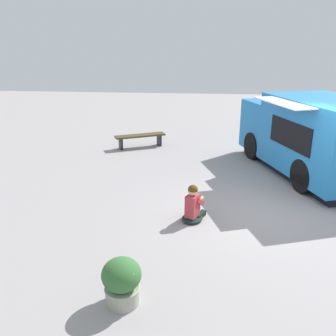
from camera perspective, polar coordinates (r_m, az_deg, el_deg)
The scene contains 5 objects.
ground_plane at distance 8.69m, azimuth 16.38°, elevation -6.11°, with size 40.00×40.00×0.00m, color #9C9696.
food_truck at distance 10.99m, azimuth 21.63°, elevation 4.56°, with size 5.35×3.54×2.24m.
person_customer at distance 7.70m, azimuth 4.04°, elevation -6.08°, with size 0.81×0.62×0.82m.
planter_flowering_near at distance 5.42m, azimuth -7.38°, elevation -17.37°, with size 0.58×0.58×0.73m.
plaza_bench at distance 13.13m, azimuth -4.43°, elevation 4.84°, with size 1.18×1.81×0.47m.
Camera 1 is at (-7.74, 1.62, 3.60)m, focal length 38.31 mm.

